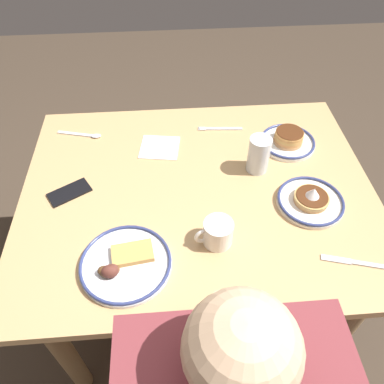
{
  "coord_description": "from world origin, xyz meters",
  "views": [
    {
      "loc": [
        0.09,
        0.9,
        1.72
      ],
      "look_at": [
        0.03,
        0.04,
        0.78
      ],
      "focal_mm": 34.79,
      "sensor_mm": 36.0,
      "label": 1
    }
  ],
  "objects": [
    {
      "name": "plate_far_companion",
      "position": [
        0.25,
        0.3,
        0.77
      ],
      "size": [
        0.28,
        0.28,
        0.05
      ],
      "color": "white",
      "rests_on": "dining_table"
    },
    {
      "name": "dining_table",
      "position": [
        0.0,
        0.0,
        0.64
      ],
      "size": [
        1.25,
        0.99,
        0.75
      ],
      "color": "tan",
      "rests_on": "ground_plane"
    },
    {
      "name": "ground_plane",
      "position": [
        0.0,
        0.0,
        0.0
      ],
      "size": [
        6.0,
        6.0,
        0.0
      ],
      "primitive_type": "plane",
      "color": "#403327"
    },
    {
      "name": "coffee_mug",
      "position": [
        -0.04,
        0.23,
        0.8
      ],
      "size": [
        0.12,
        0.09,
        0.09
      ],
      "color": "white",
      "rests_on": "dining_table"
    },
    {
      "name": "fork_near",
      "position": [
        -0.12,
        -0.34,
        0.75
      ],
      "size": [
        0.19,
        0.03,
        0.01
      ],
      "color": "silver",
      "rests_on": "dining_table"
    },
    {
      "name": "cell_phone",
      "position": [
        0.46,
        -0.02,
        0.76
      ],
      "size": [
        0.16,
        0.14,
        0.01
      ],
      "primitive_type": "cube",
      "rotation": [
        0.0,
        0.0,
        0.54
      ],
      "color": "black",
      "rests_on": "dining_table"
    },
    {
      "name": "plate_center_pancakes",
      "position": [
        -0.38,
        0.1,
        0.77
      ],
      "size": [
        0.23,
        0.23,
        0.08
      ],
      "color": "silver",
      "rests_on": "dining_table"
    },
    {
      "name": "butter_knife",
      "position": [
        -0.46,
        0.34,
        0.75
      ],
      "size": [
        0.23,
        0.08,
        0.01
      ],
      "color": "silver",
      "rests_on": "dining_table"
    },
    {
      "name": "tea_spoon",
      "position": [
        0.44,
        -0.34,
        0.76
      ],
      "size": [
        0.18,
        0.06,
        0.01
      ],
      "color": "silver",
      "rests_on": "dining_table"
    },
    {
      "name": "paper_napkin",
      "position": [
        0.13,
        -0.24,
        0.75
      ],
      "size": [
        0.17,
        0.16,
        0.0
      ],
      "primitive_type": "cube",
      "rotation": [
        0.0,
        0.0,
        -0.15
      ],
      "color": "white",
      "rests_on": "dining_table"
    },
    {
      "name": "drinking_glass",
      "position": [
        -0.23,
        -0.09,
        0.82
      ],
      "size": [
        0.08,
        0.08,
        0.14
      ],
      "color": "silver",
      "rests_on": "dining_table"
    },
    {
      "name": "plate_near_main",
      "position": [
        -0.38,
        -0.22,
        0.77
      ],
      "size": [
        0.22,
        0.22,
        0.06
      ],
      "color": "white",
      "rests_on": "dining_table"
    }
  ]
}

